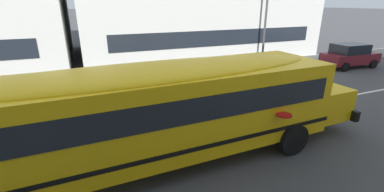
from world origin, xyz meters
TOP-DOWN VIEW (x-y plane):
  - ground_plane at (0.00, 0.00)m, footprint 400.00×400.00m
  - sidewalk_far at (0.00, 7.19)m, footprint 120.00×3.00m
  - lane_centreline at (0.00, 0.00)m, footprint 110.00×0.16m
  - school_bus at (-1.53, -1.84)m, footprint 12.70×3.02m
  - parked_car_maroon_past_driveway at (14.10, 4.32)m, footprint 3.97×2.02m
  - street_lamp at (8.30, 6.49)m, footprint 0.44×0.44m

SIDE VIEW (x-z plane):
  - ground_plane at x=0.00m, z-range 0.00..0.00m
  - lane_centreline at x=0.00m, z-range 0.00..0.01m
  - sidewalk_far at x=0.00m, z-range 0.00..0.01m
  - parked_car_maroon_past_driveway at x=14.10m, z-range 0.02..1.66m
  - school_bus at x=-1.53m, z-range 0.27..3.09m
  - street_lamp at x=8.30m, z-range 0.91..7.71m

